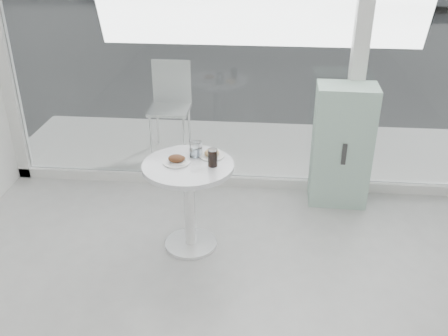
# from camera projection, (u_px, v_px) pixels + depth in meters

# --- Properties ---
(room_shell) EXTENTS (6.00, 6.00, 6.00)m
(room_shell) POSITION_uv_depth(u_px,v_px,m) (221.00, 211.00, 1.14)
(room_shell) COLOR white
(room_shell) RESTS_ON ground
(storefront) EXTENTS (5.00, 0.14, 3.00)m
(storefront) POSITION_uv_depth(u_px,v_px,m) (269.00, 15.00, 4.38)
(storefront) COLOR silver
(storefront) RESTS_ON ground
(main_table) EXTENTS (0.72, 0.72, 0.77)m
(main_table) POSITION_uv_depth(u_px,v_px,m) (189.00, 188.00, 3.98)
(main_table) COLOR white
(main_table) RESTS_ON ground
(patio_deck) EXTENTS (5.60, 1.60, 0.05)m
(patio_deck) POSITION_uv_depth(u_px,v_px,m) (257.00, 150.00, 5.86)
(patio_deck) COLOR silver
(patio_deck) RESTS_ON ground
(mint_cabinet) EXTENTS (0.54, 0.38, 1.16)m
(mint_cabinet) POSITION_uv_depth(u_px,v_px,m) (342.00, 146.00, 4.64)
(mint_cabinet) COLOR #8CB39E
(mint_cabinet) RESTS_ON ground
(patio_chair) EXTENTS (0.44, 0.44, 1.01)m
(patio_chair) POSITION_uv_depth(u_px,v_px,m) (171.00, 101.00, 5.60)
(patio_chair) COLOR white
(patio_chair) RESTS_ON patio_deck
(plate_fritter) EXTENTS (0.21, 0.21, 0.07)m
(plate_fritter) POSITION_uv_depth(u_px,v_px,m) (177.00, 160.00, 3.88)
(plate_fritter) COLOR silver
(plate_fritter) RESTS_ON main_table
(plate_donut) EXTENTS (0.20, 0.20, 0.05)m
(plate_donut) POSITION_uv_depth(u_px,v_px,m) (212.00, 154.00, 3.99)
(plate_donut) COLOR silver
(plate_donut) RESTS_ON main_table
(water_tumbler_a) EXTENTS (0.08, 0.08, 0.13)m
(water_tumbler_a) POSITION_uv_depth(u_px,v_px,m) (194.00, 150.00, 3.97)
(water_tumbler_a) COLOR white
(water_tumbler_a) RESTS_ON main_table
(water_tumbler_b) EXTENTS (0.07, 0.07, 0.12)m
(water_tumbler_b) POSITION_uv_depth(u_px,v_px,m) (198.00, 150.00, 3.99)
(water_tumbler_b) COLOR white
(water_tumbler_b) RESTS_ON main_table
(cola_glass) EXTENTS (0.07, 0.07, 0.14)m
(cola_glass) POSITION_uv_depth(u_px,v_px,m) (213.00, 158.00, 3.82)
(cola_glass) COLOR white
(cola_glass) RESTS_ON main_table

